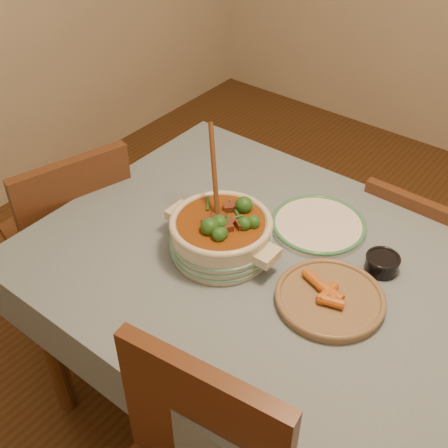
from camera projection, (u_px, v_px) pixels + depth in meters
name	position (u px, v px, depth m)	size (l,w,h in m)	color
floor	(290.00, 429.00, 2.07)	(4.50, 4.50, 0.00)	#472D14
dining_table	(307.00, 306.00, 1.65)	(1.68, 1.08, 0.76)	brown
stew_casserole	(221.00, 232.00, 1.65)	(0.38, 0.31, 0.36)	beige
white_plate	(318.00, 225.00, 1.77)	(0.37, 0.37, 0.03)	white
condiment_bowl	(382.00, 263.00, 1.61)	(0.10, 0.10, 0.05)	black
fried_plate	(330.00, 297.00, 1.52)	(0.39, 0.39, 0.05)	#937851
chair_far	(411.00, 262.00, 2.10)	(0.38, 0.38, 0.80)	brown
chair_left	(74.00, 235.00, 2.14)	(0.52, 0.52, 0.89)	brown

